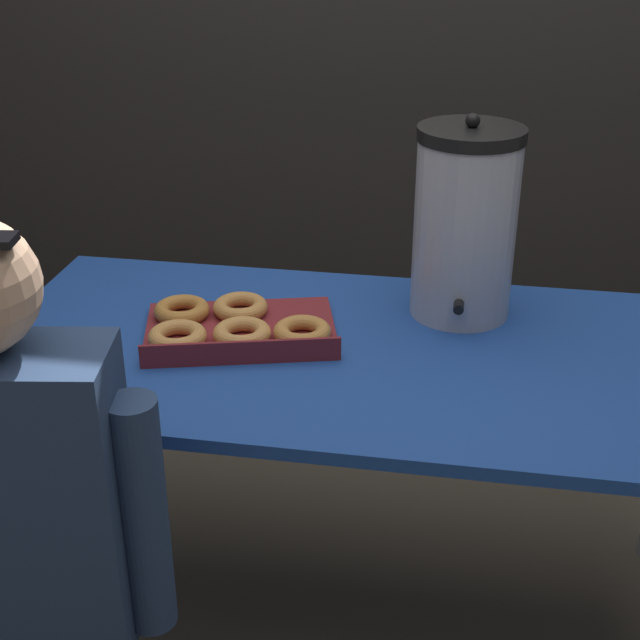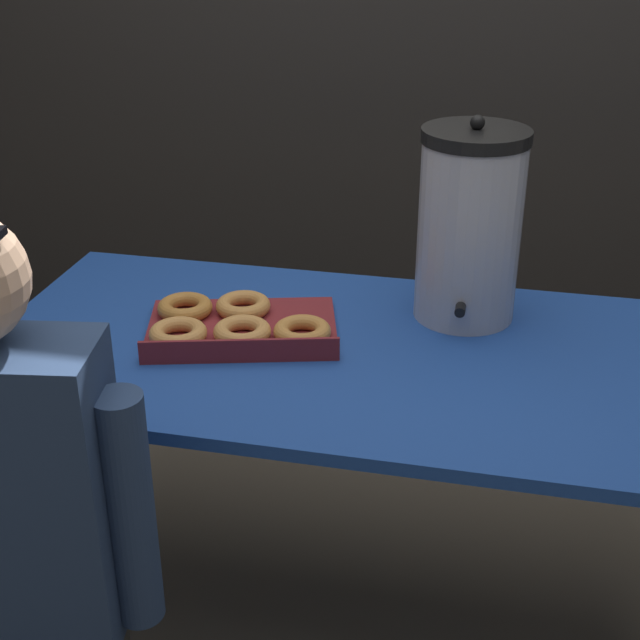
{
  "view_description": "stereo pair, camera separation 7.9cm",
  "coord_description": "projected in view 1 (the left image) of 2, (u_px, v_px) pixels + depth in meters",
  "views": [
    {
      "loc": [
        0.21,
        -1.66,
        1.64
      ],
      "look_at": [
        -0.08,
        0.0,
        0.8
      ],
      "focal_mm": 50.0,
      "sensor_mm": 36.0,
      "label": 1
    },
    {
      "loc": [
        0.29,
        -1.65,
        1.64
      ],
      "look_at": [
        -0.08,
        0.0,
        0.8
      ],
      "focal_mm": 50.0,
      "sensor_mm": 36.0,
      "label": 2
    }
  ],
  "objects": [
    {
      "name": "ground_plane",
      "position": [
        351.0,
        610.0,
        2.23
      ],
      "size": [
        12.0,
        12.0,
        0.0
      ],
      "primitive_type": "plane",
      "color": "brown"
    },
    {
      "name": "folding_table",
      "position": [
        355.0,
        365.0,
        1.92
      ],
      "size": [
        1.6,
        0.79,
        0.74
      ],
      "color": "#1E479E",
      "rests_on": "ground"
    },
    {
      "name": "donut_box",
      "position": [
        234.0,
        327.0,
        1.94
      ],
      "size": [
        0.47,
        0.38,
        0.05
      ],
      "rotation": [
        0.0,
        0.0,
        0.26
      ],
      "color": "maroon",
      "rests_on": "folding_table"
    },
    {
      "name": "coffee_urn",
      "position": [
        465.0,
        223.0,
        1.96
      ],
      "size": [
        0.23,
        0.26,
        0.46
      ],
      "color": "#B7B7BC",
      "rests_on": "folding_table"
    },
    {
      "name": "cell_phone",
      "position": [
        60.0,
        382.0,
        1.76
      ],
      "size": [
        0.14,
        0.18,
        0.01
      ],
      "rotation": [
        0.0,
        0.0,
        0.41
      ],
      "color": "black",
      "rests_on": "folding_table"
    },
    {
      "name": "person_seated",
      "position": [
        21.0,
        568.0,
        1.51
      ],
      "size": [
        0.51,
        0.26,
        1.22
      ],
      "rotation": [
        0.0,
        0.0,
        3.3
      ],
      "color": "#33332D",
      "rests_on": "ground"
    }
  ]
}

